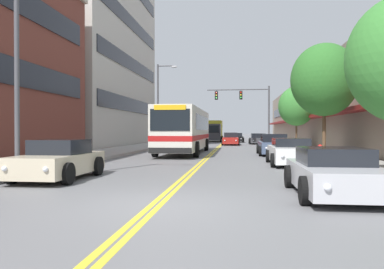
{
  "coord_description": "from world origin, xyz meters",
  "views": [
    {
      "loc": [
        1.82,
        -8.29,
        1.7
      ],
      "look_at": [
        -1.17,
        16.54,
        1.4
      ],
      "focal_mm": 35.0,
      "sensor_mm": 36.0,
      "label": 1
    }
  ],
  "objects_px": {
    "car_silver_parked_right_foreground": "(334,173)",
    "car_red_moving_second": "(231,139)",
    "car_black_moving_lead": "(236,138)",
    "street_lamp_left_far": "(160,99)",
    "street_tree_right_far": "(296,106)",
    "street_tree_right_mid": "(324,80)",
    "car_white_parked_right_mid": "(291,152)",
    "car_champagne_parked_left_mid": "(59,161)",
    "car_dark_grey_parked_right_far": "(258,139)",
    "traffic_signal_mast": "(247,103)",
    "street_lamp_left_near": "(24,21)",
    "city_bus": "(185,129)",
    "car_navy_parked_left_near": "(178,140)",
    "box_truck": "(213,131)",
    "fire_hydrant": "(320,152)",
    "car_slate_blue_parked_right_end": "(274,145)"
  },
  "relations": [
    {
      "from": "city_bus",
      "to": "car_silver_parked_right_foreground",
      "type": "bearing_deg",
      "value": -69.97
    },
    {
      "from": "car_navy_parked_left_near",
      "to": "car_slate_blue_parked_right_end",
      "type": "distance_m",
      "value": 15.7
    },
    {
      "from": "car_white_parked_right_mid",
      "to": "car_silver_parked_right_foreground",
      "type": "bearing_deg",
      "value": -90.75
    },
    {
      "from": "street_lamp_left_far",
      "to": "street_tree_right_far",
      "type": "height_order",
      "value": "street_lamp_left_far"
    },
    {
      "from": "car_champagne_parked_left_mid",
      "to": "street_tree_right_mid",
      "type": "bearing_deg",
      "value": 40.51
    },
    {
      "from": "street_lamp_left_near",
      "to": "box_truck",
      "type": "bearing_deg",
      "value": 85.64
    },
    {
      "from": "street_lamp_left_near",
      "to": "street_tree_right_mid",
      "type": "relative_size",
      "value": 1.41
    },
    {
      "from": "car_silver_parked_right_foreground",
      "to": "car_red_moving_second",
      "type": "height_order",
      "value": "car_red_moving_second"
    },
    {
      "from": "city_bus",
      "to": "car_red_moving_second",
      "type": "relative_size",
      "value": 2.55
    },
    {
      "from": "street_tree_right_far",
      "to": "car_silver_parked_right_foreground",
      "type": "bearing_deg",
      "value": -96.59
    },
    {
      "from": "car_navy_parked_left_near",
      "to": "fire_hydrant",
      "type": "relative_size",
      "value": 5.43
    },
    {
      "from": "street_lamp_left_far",
      "to": "street_tree_right_far",
      "type": "bearing_deg",
      "value": 7.96
    },
    {
      "from": "car_silver_parked_right_foreground",
      "to": "street_tree_right_mid",
      "type": "distance_m",
      "value": 12.5
    },
    {
      "from": "car_champagne_parked_left_mid",
      "to": "car_dark_grey_parked_right_far",
      "type": "bearing_deg",
      "value": 75.7
    },
    {
      "from": "car_navy_parked_left_near",
      "to": "street_lamp_left_near",
      "type": "bearing_deg",
      "value": -91.36
    },
    {
      "from": "car_black_moving_lead",
      "to": "street_lamp_left_far",
      "type": "distance_m",
      "value": 21.01
    },
    {
      "from": "traffic_signal_mast",
      "to": "car_black_moving_lead",
      "type": "bearing_deg",
      "value": 95.71
    },
    {
      "from": "car_champagne_parked_left_mid",
      "to": "street_lamp_left_near",
      "type": "relative_size",
      "value": 0.47
    },
    {
      "from": "car_white_parked_right_mid",
      "to": "street_tree_right_mid",
      "type": "distance_m",
      "value": 5.4
    },
    {
      "from": "car_champagne_parked_left_mid",
      "to": "street_tree_right_far",
      "type": "distance_m",
      "value": 25.66
    },
    {
      "from": "car_slate_blue_parked_right_end",
      "to": "box_truck",
      "type": "height_order",
      "value": "box_truck"
    },
    {
      "from": "car_white_parked_right_mid",
      "to": "car_slate_blue_parked_right_end",
      "type": "bearing_deg",
      "value": 91.01
    },
    {
      "from": "car_navy_parked_left_near",
      "to": "street_lamp_left_near",
      "type": "distance_m",
      "value": 28.01
    },
    {
      "from": "street_tree_right_mid",
      "to": "traffic_signal_mast",
      "type": "bearing_deg",
      "value": 101.18
    },
    {
      "from": "car_white_parked_right_mid",
      "to": "car_slate_blue_parked_right_end",
      "type": "relative_size",
      "value": 0.97
    },
    {
      "from": "car_dark_grey_parked_right_far",
      "to": "car_black_moving_lead",
      "type": "relative_size",
      "value": 1.06
    },
    {
      "from": "car_black_moving_lead",
      "to": "street_lamp_left_far",
      "type": "bearing_deg",
      "value": -109.09
    },
    {
      "from": "street_tree_right_far",
      "to": "fire_hydrant",
      "type": "distance_m",
      "value": 16.05
    },
    {
      "from": "car_dark_grey_parked_right_far",
      "to": "fire_hydrant",
      "type": "relative_size",
      "value": 5.76
    },
    {
      "from": "car_silver_parked_right_foreground",
      "to": "car_red_moving_second",
      "type": "bearing_deg",
      "value": 95.57
    },
    {
      "from": "car_red_moving_second",
      "to": "street_lamp_left_far",
      "type": "xyz_separation_m",
      "value": [
        -6.18,
        -9.53,
        3.85
      ]
    },
    {
      "from": "car_navy_parked_left_near",
      "to": "car_red_moving_second",
      "type": "xyz_separation_m",
      "value": [
        5.52,
        3.76,
        0.06
      ]
    },
    {
      "from": "city_bus",
      "to": "car_silver_parked_right_foreground",
      "type": "distance_m",
      "value": 18.4
    },
    {
      "from": "car_black_moving_lead",
      "to": "street_tree_right_mid",
      "type": "bearing_deg",
      "value": -80.94
    },
    {
      "from": "car_red_moving_second",
      "to": "street_tree_right_mid",
      "type": "distance_m",
      "value": 22.2
    },
    {
      "from": "traffic_signal_mast",
      "to": "street_tree_right_mid",
      "type": "relative_size",
      "value": 1.05
    },
    {
      "from": "car_champagne_parked_left_mid",
      "to": "street_lamp_left_far",
      "type": "xyz_separation_m",
      "value": [
        -0.76,
        20.99,
        3.87
      ]
    },
    {
      "from": "car_red_moving_second",
      "to": "street_lamp_left_near",
      "type": "xyz_separation_m",
      "value": [
        -6.18,
        -31.38,
        4.57
      ]
    },
    {
      "from": "city_bus",
      "to": "box_truck",
      "type": "distance_m",
      "value": 27.99
    },
    {
      "from": "car_silver_parked_right_foreground",
      "to": "fire_hydrant",
      "type": "height_order",
      "value": "car_silver_parked_right_foreground"
    },
    {
      "from": "car_black_moving_lead",
      "to": "car_red_moving_second",
      "type": "xyz_separation_m",
      "value": [
        -0.57,
        -9.98,
        0.05
      ]
    },
    {
      "from": "city_bus",
      "to": "street_lamp_left_far",
      "type": "distance_m",
      "value": 7.28
    },
    {
      "from": "car_white_parked_right_mid",
      "to": "car_black_moving_lead",
      "type": "distance_m",
      "value": 34.27
    },
    {
      "from": "car_silver_parked_right_foreground",
      "to": "car_white_parked_right_mid",
      "type": "xyz_separation_m",
      "value": [
        0.11,
        8.62,
        0.03
      ]
    },
    {
      "from": "car_black_moving_lead",
      "to": "street_tree_right_mid",
      "type": "relative_size",
      "value": 0.69
    },
    {
      "from": "street_tree_right_far",
      "to": "car_dark_grey_parked_right_far",
      "type": "bearing_deg",
      "value": 103.93
    },
    {
      "from": "car_white_parked_right_mid",
      "to": "fire_hydrant",
      "type": "bearing_deg",
      "value": 24.72
    },
    {
      "from": "car_champagne_parked_left_mid",
      "to": "fire_hydrant",
      "type": "height_order",
      "value": "car_champagne_parked_left_mid"
    },
    {
      "from": "car_dark_grey_parked_right_far",
      "to": "box_truck",
      "type": "bearing_deg",
      "value": 124.39
    },
    {
      "from": "car_black_moving_lead",
      "to": "city_bus",
      "type": "bearing_deg",
      "value": -98.18
    }
  ]
}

